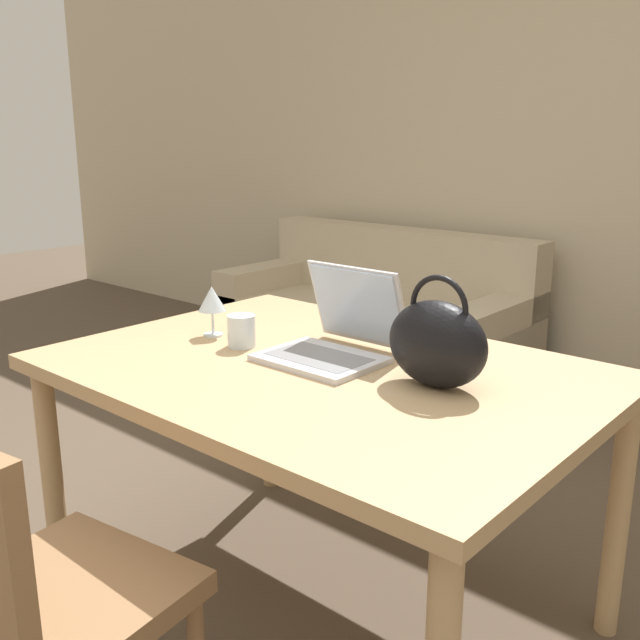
{
  "coord_description": "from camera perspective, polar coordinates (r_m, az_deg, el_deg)",
  "views": [
    {
      "loc": [
        1.1,
        -0.74,
        1.34
      ],
      "look_at": [
        -0.09,
        0.62,
        0.87
      ],
      "focal_mm": 40.0,
      "sensor_mm": 36.0,
      "label": 1
    }
  ],
  "objects": [
    {
      "name": "wine_glass",
      "position": [
        2.16,
        -8.64,
        1.58
      ],
      "size": [
        0.08,
        0.08,
        0.15
      ],
      "color": "silver",
      "rests_on": "dining_table"
    },
    {
      "name": "couch",
      "position": [
        4.04,
        4.29,
        -0.51
      ],
      "size": [
        1.75,
        0.78,
        0.82
      ],
      "color": "#C1B293",
      "rests_on": "ground_plane"
    },
    {
      "name": "chair",
      "position": [
        1.54,
        -22.55,
        -19.69
      ],
      "size": [
        0.5,
        0.5,
        0.88
      ],
      "rotation": [
        0.0,
        0.0,
        0.14
      ],
      "color": "olive",
      "rests_on": "ground_plane"
    },
    {
      "name": "drinking_glass",
      "position": [
        2.05,
        -6.3,
        -0.87
      ],
      "size": [
        0.08,
        0.08,
        0.09
      ],
      "color": "silver",
      "rests_on": "dining_table"
    },
    {
      "name": "handbag",
      "position": [
        1.72,
        9.36,
        -1.8
      ],
      "size": [
        0.26,
        0.15,
        0.27
      ],
      "color": "black",
      "rests_on": "dining_table"
    },
    {
      "name": "laptop",
      "position": [
        1.95,
        1.44,
        -1.04
      ],
      "size": [
        0.31,
        0.32,
        0.24
      ],
      "color": "silver",
      "rests_on": "dining_table"
    },
    {
      "name": "dining_table",
      "position": [
        1.92,
        0.22,
        -5.72
      ],
      "size": [
        1.43,
        1.02,
        0.75
      ],
      "color": "tan",
      "rests_on": "ground_plane"
    }
  ]
}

